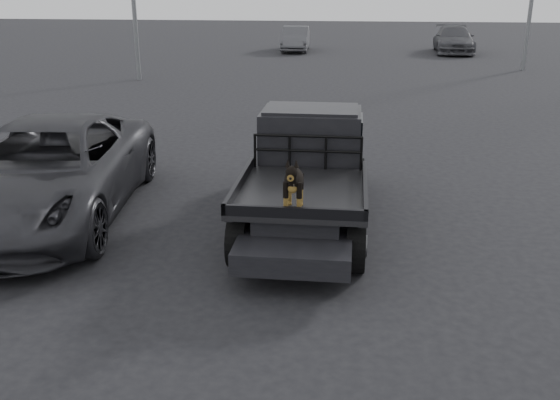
% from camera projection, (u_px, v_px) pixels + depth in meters
% --- Properties ---
extents(ground, '(120.00, 120.00, 0.00)m').
position_uv_depth(ground, '(243.00, 280.00, 8.53)').
color(ground, black).
rests_on(ground, ground).
extents(flatbed_ute, '(2.00, 5.40, 0.92)m').
position_uv_depth(flatbed_ute, '(306.00, 198.00, 10.34)').
color(flatbed_ute, black).
rests_on(flatbed_ute, ground).
extents(ute_cab, '(1.72, 1.30, 0.88)m').
position_uv_depth(ute_cab, '(311.00, 132.00, 10.94)').
color(ute_cab, black).
rests_on(ute_cab, flatbed_ute).
extents(headache_rack, '(1.80, 0.08, 0.55)m').
position_uv_depth(headache_rack, '(308.00, 153.00, 10.29)').
color(headache_rack, black).
rests_on(headache_rack, flatbed_ute).
extents(dog, '(0.32, 0.60, 0.74)m').
position_uv_depth(dog, '(294.00, 184.00, 8.39)').
color(dog, black).
rests_on(dog, flatbed_ute).
extents(parked_suv, '(3.37, 6.17, 1.64)m').
position_uv_depth(parked_suv, '(47.00, 171.00, 10.57)').
color(parked_suv, '#2F2F34').
rests_on(parked_suv, ground).
extents(distant_car_a, '(1.62, 4.29, 1.40)m').
position_uv_depth(distant_car_a, '(296.00, 39.00, 36.49)').
color(distant_car_a, '#4D4D52').
rests_on(distant_car_a, ground).
extents(distant_car_b, '(2.31, 5.18, 1.48)m').
position_uv_depth(distant_car_b, '(454.00, 40.00, 35.56)').
color(distant_car_b, '#46474C').
rests_on(distant_car_b, ground).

